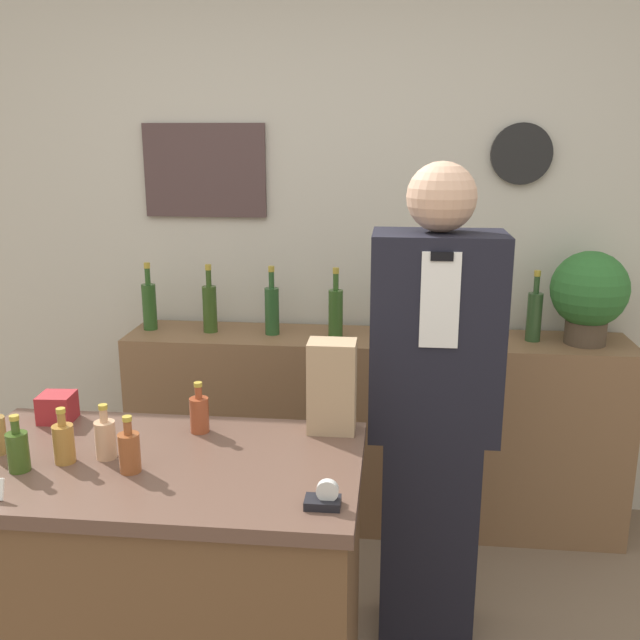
% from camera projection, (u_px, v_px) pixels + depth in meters
% --- Properties ---
extents(back_wall, '(5.20, 0.09, 2.70)m').
position_uv_depth(back_wall, '(328.00, 234.00, 3.39)').
color(back_wall, beige).
rests_on(back_wall, ground_plane).
extents(back_shelf, '(2.28, 0.38, 0.92)m').
position_uv_depth(back_shelf, '(373.00, 430.00, 3.36)').
color(back_shelf, brown).
rests_on(back_shelf, ground_plane).
extents(display_counter, '(1.18, 0.67, 0.92)m').
position_uv_depth(display_counter, '(162.00, 600.00, 2.14)').
color(display_counter, brown).
rests_on(display_counter, ground_plane).
extents(shopkeeper, '(0.44, 0.27, 1.73)m').
position_uv_depth(shopkeeper, '(432.00, 416.00, 2.47)').
color(shopkeeper, black).
rests_on(shopkeeper, ground_plane).
extents(potted_plant, '(0.33, 0.33, 0.41)m').
position_uv_depth(potted_plant, '(589.00, 293.00, 3.08)').
color(potted_plant, '#4C3D2D').
rests_on(potted_plant, back_shelf).
extents(paper_bag, '(0.15, 0.11, 0.29)m').
position_uv_depth(paper_bag, '(332.00, 386.00, 2.19)').
color(paper_bag, tan).
rests_on(paper_bag, display_counter).
extents(tape_dispenser, '(0.09, 0.06, 0.07)m').
position_uv_depth(tape_dispenser, '(324.00, 498.00, 1.77)').
color(tape_dispenser, black).
rests_on(tape_dispenser, display_counter).
extents(gift_box, '(0.11, 0.11, 0.09)m').
position_uv_depth(gift_box, '(57.00, 407.00, 2.29)').
color(gift_box, maroon).
rests_on(gift_box, display_counter).
extents(counter_bottle_1, '(0.06, 0.06, 0.16)m').
position_uv_depth(counter_bottle_1, '(18.00, 450.00, 1.95)').
color(counter_bottle_1, '#35501A').
rests_on(counter_bottle_1, display_counter).
extents(counter_bottle_2, '(0.06, 0.06, 0.16)m').
position_uv_depth(counter_bottle_2, '(64.00, 442.00, 2.00)').
color(counter_bottle_2, '#A37130').
rests_on(counter_bottle_2, display_counter).
extents(counter_bottle_3, '(0.06, 0.06, 0.16)m').
position_uv_depth(counter_bottle_3, '(105.00, 438.00, 2.02)').
color(counter_bottle_3, tan).
rests_on(counter_bottle_3, display_counter).
extents(counter_bottle_4, '(0.06, 0.06, 0.16)m').
position_uv_depth(counter_bottle_4, '(129.00, 451.00, 1.94)').
color(counter_bottle_4, brown).
rests_on(counter_bottle_4, display_counter).
extents(counter_bottle_5, '(0.06, 0.06, 0.16)m').
position_uv_depth(counter_bottle_5, '(199.00, 413.00, 2.20)').
color(counter_bottle_5, '#954225').
rests_on(counter_bottle_5, display_counter).
extents(shelf_bottle_0, '(0.07, 0.07, 0.32)m').
position_uv_depth(shelf_bottle_0, '(149.00, 305.00, 3.34)').
color(shelf_bottle_0, '#295020').
rests_on(shelf_bottle_0, back_shelf).
extents(shelf_bottle_1, '(0.07, 0.07, 0.32)m').
position_uv_depth(shelf_bottle_1, '(210.00, 307.00, 3.29)').
color(shelf_bottle_1, '#314C1C').
rests_on(shelf_bottle_1, back_shelf).
extents(shelf_bottle_2, '(0.07, 0.07, 0.32)m').
position_uv_depth(shelf_bottle_2, '(272.00, 309.00, 3.25)').
color(shelf_bottle_2, '#264F25').
rests_on(shelf_bottle_2, back_shelf).
extents(shelf_bottle_3, '(0.07, 0.07, 0.32)m').
position_uv_depth(shelf_bottle_3, '(336.00, 311.00, 3.21)').
color(shelf_bottle_3, '#305621').
rests_on(shelf_bottle_3, back_shelf).
extents(shelf_bottle_4, '(0.07, 0.07, 0.32)m').
position_uv_depth(shelf_bottle_4, '(401.00, 311.00, 3.21)').
color(shelf_bottle_4, '#2D5725').
rests_on(shelf_bottle_4, back_shelf).
extents(shelf_bottle_5, '(0.07, 0.07, 0.32)m').
position_uv_depth(shelf_bottle_5, '(468.00, 315.00, 3.15)').
color(shelf_bottle_5, '#305825').
rests_on(shelf_bottle_5, back_shelf).
extents(shelf_bottle_6, '(0.07, 0.07, 0.32)m').
position_uv_depth(shelf_bottle_6, '(534.00, 315.00, 3.15)').
color(shelf_bottle_6, '#2B4A26').
rests_on(shelf_bottle_6, back_shelf).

